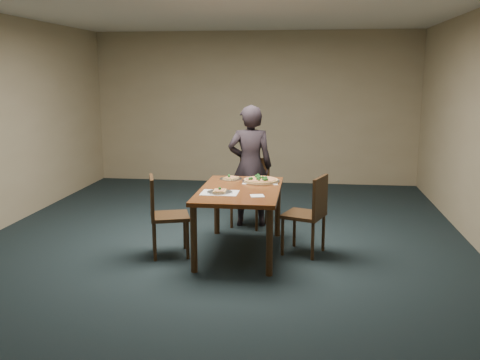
# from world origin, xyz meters

# --- Properties ---
(ground) EXTENTS (8.00, 8.00, 0.00)m
(ground) POSITION_xyz_m (0.00, 0.00, 0.00)
(ground) COLOR black
(ground) RESTS_ON ground
(room_shell) EXTENTS (8.00, 8.00, 8.00)m
(room_shell) POSITION_xyz_m (0.00, 0.00, 1.74)
(room_shell) COLOR tan
(room_shell) RESTS_ON ground
(dining_table) EXTENTS (0.90, 1.50, 0.75)m
(dining_table) POSITION_xyz_m (0.26, -0.10, 0.66)
(dining_table) COLOR #532710
(dining_table) RESTS_ON ground
(chair_far) EXTENTS (0.52, 0.52, 0.91)m
(chair_far) POSITION_xyz_m (0.27, 1.06, 0.52)
(chair_far) COLOR black
(chair_far) RESTS_ON ground
(chair_left) EXTENTS (0.53, 0.53, 0.91)m
(chair_left) POSITION_xyz_m (-0.59, -0.32, 0.52)
(chair_left) COLOR black
(chair_left) RESTS_ON ground
(chair_right) EXTENTS (0.54, 0.54, 0.91)m
(chair_right) POSITION_xyz_m (1.05, -0.07, 0.52)
(chair_right) COLOR black
(chair_right) RESTS_ON ground
(diner) EXTENTS (0.63, 0.45, 1.63)m
(diner) POSITION_xyz_m (0.25, 1.04, 0.81)
(diner) COLOR black
(diner) RESTS_ON ground
(placemat_main) EXTENTS (0.42, 0.32, 0.00)m
(placemat_main) POSITION_xyz_m (0.46, 0.31, 0.75)
(placemat_main) COLOR white
(placemat_main) RESTS_ON dining_table
(placemat_near) EXTENTS (0.40, 0.30, 0.00)m
(placemat_near) POSITION_xyz_m (0.07, -0.34, 0.75)
(placemat_near) COLOR white
(placemat_near) RESTS_ON dining_table
(pizza_pan) EXTENTS (0.45, 0.45, 0.07)m
(pizza_pan) POSITION_xyz_m (0.46, 0.30, 0.77)
(pizza_pan) COLOR silver
(pizza_pan) RESTS_ON dining_table
(slice_plate_near) EXTENTS (0.28, 0.28, 0.06)m
(slice_plate_near) POSITION_xyz_m (0.07, -0.34, 0.76)
(slice_plate_near) COLOR silver
(slice_plate_near) RESTS_ON dining_table
(slice_plate_far) EXTENTS (0.28, 0.28, 0.06)m
(slice_plate_far) POSITION_xyz_m (0.08, 0.43, 0.76)
(slice_plate_far) COLOR silver
(slice_plate_far) RESTS_ON dining_table
(napkin) EXTENTS (0.17, 0.17, 0.01)m
(napkin) POSITION_xyz_m (0.49, -0.45, 0.75)
(napkin) COLOR white
(napkin) RESTS_ON dining_table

